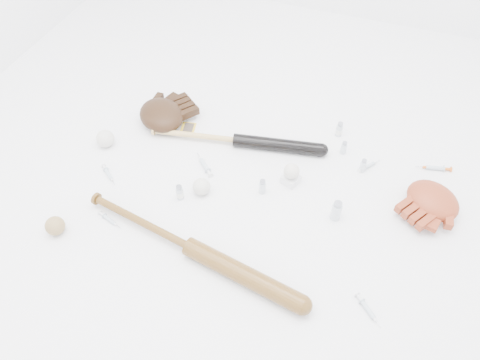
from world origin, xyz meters
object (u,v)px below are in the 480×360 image
(bat_dark, at_px, (236,140))
(pedestal, at_px, (291,179))
(glove_dark, at_px, (161,115))
(bat_wood, at_px, (190,247))

(bat_dark, distance_m, pedestal, 0.32)
(pedestal, bearing_deg, glove_dark, 167.69)
(bat_wood, distance_m, pedestal, 0.52)
(bat_wood, height_order, pedestal, bat_wood)
(glove_dark, relative_size, pedestal, 4.31)
(bat_dark, bearing_deg, pedestal, -34.43)
(bat_dark, height_order, glove_dark, glove_dark)
(bat_wood, xyz_separation_m, glove_dark, (-0.42, 0.60, 0.01))
(bat_dark, xyz_separation_m, glove_dark, (-0.37, 0.02, 0.02))
(glove_dark, bearing_deg, bat_dark, 34.30)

